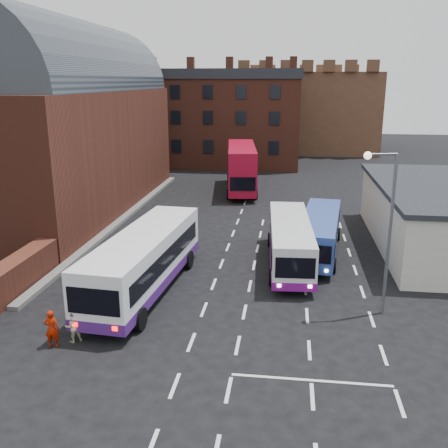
# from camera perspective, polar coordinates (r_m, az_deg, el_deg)

# --- Properties ---
(ground) EXTENTS (180.00, 180.00, 0.00)m
(ground) POSITION_cam_1_polar(r_m,az_deg,el_deg) (22.71, -3.35, -12.35)
(ground) COLOR black
(railway_station) EXTENTS (12.00, 28.00, 16.00)m
(railway_station) POSITION_cam_1_polar(r_m,az_deg,el_deg) (45.09, -18.37, 11.25)
(railway_station) COLOR #602B1E
(railway_station) RESTS_ON ground
(forecourt_wall) EXTENTS (1.20, 10.00, 1.80)m
(forecourt_wall) POSITION_cam_1_polar(r_m,az_deg,el_deg) (27.61, -23.98, -6.40)
(forecourt_wall) COLOR #602B1E
(forecourt_wall) RESTS_ON ground
(brick_terrace) EXTENTS (22.00, 10.00, 11.00)m
(brick_terrace) POSITION_cam_1_polar(r_m,az_deg,el_deg) (66.55, -1.12, 11.50)
(brick_terrace) COLOR brown
(brick_terrace) RESTS_ON ground
(castle_keep) EXTENTS (22.00, 22.00, 12.00)m
(castle_keep) POSITION_cam_1_polar(r_m,az_deg,el_deg) (85.76, 9.09, 12.67)
(castle_keep) COLOR brown
(castle_keep) RESTS_ON ground
(bus_white_outbound) EXTENTS (3.68, 11.88, 3.19)m
(bus_white_outbound) POSITION_cam_1_polar(r_m,az_deg,el_deg) (26.49, -9.09, -3.80)
(bus_white_outbound) COLOR white
(bus_white_outbound) RESTS_ON ground
(bus_white_inbound) EXTENTS (2.95, 10.16, 2.74)m
(bus_white_inbound) POSITION_cam_1_polar(r_m,az_deg,el_deg) (30.17, 7.56, -1.79)
(bus_white_inbound) COLOR silver
(bus_white_inbound) RESTS_ON ground
(bus_blue) EXTENTS (3.32, 9.71, 2.59)m
(bus_blue) POSITION_cam_1_polar(r_m,az_deg,el_deg) (32.41, 10.90, -0.84)
(bus_blue) COLOR #2C4798
(bus_blue) RESTS_ON ground
(bus_red_double) EXTENTS (3.94, 11.69, 4.59)m
(bus_red_double) POSITION_cam_1_polar(r_m,az_deg,el_deg) (50.36, 2.01, 6.50)
(bus_red_double) COLOR #A90B26
(bus_red_double) RESTS_ON ground
(street_lamp) EXTENTS (1.56, 0.56, 7.82)m
(street_lamp) POSITION_cam_1_polar(r_m,az_deg,el_deg) (23.89, 17.96, 0.52)
(street_lamp) COLOR slate
(street_lamp) RESTS_ON ground
(pedestrian_red) EXTENTS (0.65, 0.47, 1.66)m
(pedestrian_red) POSITION_cam_1_polar(r_m,az_deg,el_deg) (22.46, -19.09, -11.24)
(pedestrian_red) COLOR #A21702
(pedestrian_red) RESTS_ON ground
(pedestrian_beige) EXTENTS (0.89, 0.85, 1.45)m
(pedestrian_beige) POSITION_cam_1_polar(r_m,az_deg,el_deg) (22.63, -16.86, -11.10)
(pedestrian_beige) COLOR beige
(pedestrian_beige) RESTS_ON ground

